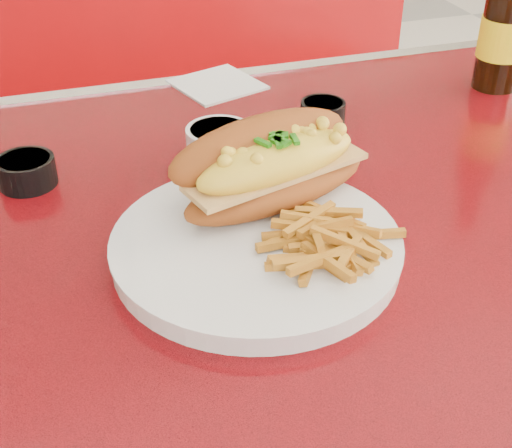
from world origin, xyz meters
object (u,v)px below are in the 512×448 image
object	(u,v)px
diner_table	(333,303)
mac_hoagie	(271,165)
fork	(319,229)
sauce_cup_left	(26,170)
dinner_plate	(256,247)
booth_bench_far	(195,200)
sauce_cup_right	(323,111)
beer_bottle	(506,20)
gravy_ramekin	(219,144)

from	to	relation	value
diner_table	mac_hoagie	xyz separation A→B (m)	(-0.09, -0.01, 0.22)
fork	sauce_cup_left	size ratio (longest dim) A/B	1.97
dinner_plate	fork	size ratio (longest dim) A/B	2.25
booth_bench_far	sauce_cup_right	size ratio (longest dim) A/B	15.66
diner_table	beer_bottle	distance (m)	0.50
sauce_cup_left	beer_bottle	xyz separation A→B (m)	(0.70, 0.08, 0.09)
dinner_plate	sauce_cup_right	xyz separation A→B (m)	(0.19, 0.27, 0.01)
dinner_plate	mac_hoagie	size ratio (longest dim) A/B	1.24
sauce_cup_right	beer_bottle	world-z (taller)	beer_bottle
fork	sauce_cup_left	xyz separation A→B (m)	(-0.28, 0.23, -0.00)
diner_table	sauce_cup_left	xyz separation A→B (m)	(-0.35, 0.14, 0.18)
dinner_plate	fork	bearing A→B (deg)	-1.95
mac_hoagie	beer_bottle	world-z (taller)	beer_bottle
mac_hoagie	sauce_cup_right	world-z (taller)	mac_hoagie
fork	beer_bottle	distance (m)	0.53
booth_bench_far	fork	distance (m)	1.03
booth_bench_far	sauce_cup_right	xyz separation A→B (m)	(0.05, -0.62, 0.50)
sauce_cup_left	sauce_cup_right	xyz separation A→B (m)	(0.40, 0.05, -0.00)
booth_bench_far	gravy_ramekin	xyz separation A→B (m)	(-0.11, -0.68, 0.51)
diner_table	beer_bottle	size ratio (longest dim) A/B	4.44
mac_hoagie	sauce_cup_right	size ratio (longest dim) A/B	3.25
sauce_cup_left	fork	bearing A→B (deg)	-38.69
sauce_cup_right	beer_bottle	size ratio (longest dim) A/B	0.28
diner_table	sauce_cup_right	xyz separation A→B (m)	(0.05, 0.19, 0.18)
booth_bench_far	dinner_plate	distance (m)	1.03
dinner_plate	sauce_cup_left	distance (m)	0.31
dinner_plate	fork	xyz separation A→B (m)	(0.07, -0.00, 0.01)
diner_table	sauce_cup_left	distance (m)	0.42
booth_bench_far	mac_hoagie	size ratio (longest dim) A/B	4.81
mac_hoagie	sauce_cup_right	distance (m)	0.25
diner_table	sauce_cup_left	world-z (taller)	sauce_cup_left
dinner_plate	booth_bench_far	bearing A→B (deg)	81.64
mac_hoagie	dinner_plate	bearing A→B (deg)	-135.37
fork	sauce_cup_right	xyz separation A→B (m)	(0.12, 0.27, -0.00)
mac_hoagie	booth_bench_far	bearing A→B (deg)	67.56
gravy_ramekin	booth_bench_far	bearing A→B (deg)	80.70
fork	gravy_ramekin	bearing A→B (deg)	-0.64
sauce_cup_left	sauce_cup_right	size ratio (longest dim) A/B	0.91
sauce_cup_right	beer_bottle	distance (m)	0.32
dinner_plate	sauce_cup_right	size ratio (longest dim) A/B	4.04
booth_bench_far	beer_bottle	world-z (taller)	beer_bottle
diner_table	fork	xyz separation A→B (m)	(-0.06, -0.08, 0.18)
fork	beer_bottle	world-z (taller)	beer_bottle
beer_bottle	gravy_ramekin	bearing A→B (deg)	-167.82
booth_bench_far	gravy_ramekin	bearing A→B (deg)	-99.30
booth_bench_far	sauce_cup_left	bearing A→B (deg)	-117.38
diner_table	sauce_cup_right	size ratio (longest dim) A/B	16.05
dinner_plate	mac_hoagie	distance (m)	0.10
dinner_plate	sauce_cup_right	distance (m)	0.33
dinner_plate	sauce_cup_left	world-z (taller)	sauce_cup_left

